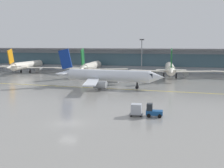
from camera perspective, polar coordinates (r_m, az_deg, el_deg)
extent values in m
plane|color=gray|center=(42.53, -8.67, -7.70)|extent=(400.00, 400.00, 0.00)
cube|color=yellow|center=(74.44, -1.10, -0.88)|extent=(109.93, 4.74, 0.01)
cube|color=#8C939E|center=(122.22, 7.28, 4.62)|extent=(209.06, 8.00, 9.00)
cube|color=#385666|center=(118.16, 7.01, 4.74)|extent=(200.69, 0.16, 5.04)
cube|color=slate|center=(120.56, 7.22, 6.86)|extent=(217.42, 11.00, 0.60)
cylinder|color=silver|center=(121.35, -16.38, 3.63)|extent=(3.89, 21.12, 2.92)
cone|color=silver|center=(132.20, -13.83, 4.05)|extent=(2.93, 3.63, 2.77)
cube|color=black|center=(130.09, -14.29, 4.14)|extent=(2.40, 2.73, 1.02)
cone|color=silver|center=(110.31, -19.59, 3.10)|extent=(2.69, 4.78, 2.48)
cube|color=silver|center=(123.73, -19.79, 3.19)|extent=(12.33, 5.45, 0.24)
cylinder|color=#999EA3|center=(123.62, -18.51, 2.87)|extent=(1.94, 3.17, 1.80)
cube|color=silver|center=(116.46, -13.55, 3.17)|extent=(12.26, 6.46, 0.24)
cylinder|color=#999EA3|center=(118.74, -14.31, 2.84)|extent=(1.94, 3.17, 1.80)
cube|color=orange|center=(110.87, -19.43, 5.18)|extent=(0.49, 3.94, 5.49)
cube|color=silver|center=(112.50, -20.19, 3.38)|extent=(4.38, 2.26, 0.21)
cube|color=silver|center=(110.25, -18.30, 3.38)|extent=(4.38, 2.26, 0.21)
cylinder|color=black|center=(127.99, -14.76, 2.90)|extent=(0.38, 0.38, 1.54)
cylinder|color=black|center=(128.03, -14.76, 2.73)|extent=(0.51, 0.79, 0.77)
cylinder|color=black|center=(121.01, -17.55, 2.52)|extent=(0.38, 0.38, 1.54)
cylinder|color=black|center=(121.04, -17.55, 2.33)|extent=(0.51, 0.79, 0.77)
cylinder|color=black|center=(119.08, -15.91, 2.50)|extent=(0.38, 0.38, 1.54)
cylinder|color=black|center=(119.12, -15.90, 2.31)|extent=(0.51, 0.79, 0.77)
cylinder|color=silver|center=(108.80, -4.08, 3.53)|extent=(5.10, 21.93, 3.02)
cone|color=silver|center=(121.12, -2.67, 3.99)|extent=(3.20, 3.88, 2.87)
cube|color=black|center=(118.74, -2.91, 4.09)|extent=(2.61, 2.93, 1.06)
cone|color=silver|center=(95.98, -5.96, 2.93)|extent=(3.02, 5.06, 2.57)
cube|color=silver|center=(109.25, -8.25, 3.05)|extent=(12.74, 5.06, 0.25)
cylinder|color=#999EA3|center=(109.86, -6.79, 2.67)|extent=(2.16, 3.36, 1.86)
cube|color=silver|center=(105.56, -0.22, 2.97)|extent=(12.61, 7.22, 0.25)
cylinder|color=#999EA3|center=(107.39, -1.41, 2.60)|extent=(2.16, 3.36, 1.86)
cube|color=#19662D|center=(96.65, -5.84, 5.39)|extent=(0.71, 4.08, 5.69)
cube|color=silver|center=(97.82, -7.01, 3.27)|extent=(4.63, 2.55, 0.21)
cube|color=silver|center=(96.65, -4.48, 3.25)|extent=(4.63, 2.55, 0.21)
cylinder|color=black|center=(116.37, -3.19, 2.68)|extent=(0.39, 0.39, 1.60)
cylinder|color=black|center=(116.41, -3.19, 2.49)|extent=(0.56, 0.84, 0.80)
cylinder|color=black|center=(107.79, -5.35, 2.25)|extent=(0.39, 0.39, 1.60)
cylinder|color=black|center=(107.83, -5.35, 2.03)|extent=(0.56, 0.84, 0.80)
cylinder|color=black|center=(106.81, -3.23, 2.22)|extent=(0.39, 0.39, 1.60)
cylinder|color=black|center=(106.85, -3.23, 2.00)|extent=(0.56, 0.84, 0.80)
cylinder|color=silver|center=(101.26, 11.40, 3.09)|extent=(5.08, 22.12, 3.05)
cone|color=silver|center=(114.02, 11.23, 3.62)|extent=(3.22, 3.91, 2.89)
cube|color=black|center=(111.56, 11.26, 3.72)|extent=(2.62, 2.95, 1.07)
cone|color=silver|center=(87.92, 11.63, 2.37)|extent=(3.03, 5.09, 2.59)
cube|color=silver|center=(99.63, 6.93, 2.63)|extent=(12.86, 5.14, 0.25)
cylinder|color=#999EA3|center=(100.96, 8.38, 2.18)|extent=(2.17, 3.39, 1.88)
cube|color=silver|center=(100.08, 15.88, 2.40)|extent=(12.72, 7.25, 0.25)
cylinder|color=#999EA3|center=(101.26, 14.37, 2.04)|extent=(2.17, 3.39, 1.88)
cube|color=#19662D|center=(88.60, 11.69, 5.08)|extent=(0.70, 4.12, 5.74)
cube|color=silver|center=(89.16, 10.17, 2.78)|extent=(4.66, 2.56, 0.22)
cube|color=silver|center=(89.30, 13.05, 2.71)|extent=(4.66, 2.56, 0.22)
cylinder|color=black|center=(109.11, 11.26, 2.20)|extent=(0.39, 0.39, 1.61)
cylinder|color=black|center=(109.15, 11.25, 1.99)|extent=(0.57, 0.85, 0.81)
cylinder|color=black|center=(99.66, 10.21, 1.70)|extent=(0.39, 0.39, 1.61)
cylinder|color=black|center=(99.70, 10.20, 1.47)|extent=(0.57, 0.85, 0.81)
cylinder|color=black|center=(99.78, 12.57, 1.64)|extent=(0.39, 0.39, 1.61)
cylinder|color=black|center=(99.82, 12.57, 1.41)|extent=(0.57, 0.85, 0.81)
cylinder|color=silver|center=(75.93, -0.68, 1.69)|extent=(22.17, 3.94, 3.06)
cone|color=silver|center=(72.99, 8.97, 1.34)|extent=(3.79, 3.06, 2.91)
cube|color=black|center=(73.35, 7.08, 1.71)|extent=(2.85, 2.50, 1.07)
cone|color=silver|center=(81.12, -9.78, 1.98)|extent=(5.00, 2.80, 2.60)
cube|color=silver|center=(83.99, -0.19, 1.71)|extent=(6.71, 12.88, 0.25)
cylinder|color=#999EA3|center=(81.30, 0.18, 0.90)|extent=(3.32, 2.02, 1.89)
cube|color=silver|center=(69.32, -4.11, 0.37)|extent=(5.80, 12.94, 0.25)
cylinder|color=#999EA3|center=(71.30, -2.35, -0.09)|extent=(3.32, 2.02, 1.89)
cube|color=navy|center=(80.36, -9.22, 4.90)|extent=(4.14, 0.49, 5.77)
cube|color=silver|center=(82.49, -8.24, 2.43)|extent=(2.34, 4.59, 0.22)
cube|color=silver|center=(78.47, -9.66, 2.12)|extent=(2.34, 4.59, 0.22)
cylinder|color=black|center=(74.21, 5.00, -0.31)|extent=(0.40, 0.40, 1.62)
cylinder|color=black|center=(74.27, 4.99, -0.62)|extent=(0.83, 0.53, 0.81)
cylinder|color=black|center=(78.74, -1.46, 0.20)|extent=(0.40, 0.40, 1.62)
cylinder|color=black|center=(78.79, -1.46, -0.10)|extent=(0.83, 0.53, 0.81)
cylinder|color=black|center=(74.87, -2.48, -0.21)|extent=(0.40, 0.40, 1.62)
cylinder|color=black|center=(74.92, -2.48, -0.52)|extent=(0.83, 0.53, 0.81)
cube|color=#194C8C|center=(46.11, 8.38, -5.63)|extent=(2.70, 1.60, 0.70)
cube|color=#1E2328|center=(45.94, 7.47, -4.51)|extent=(0.99, 1.31, 1.10)
cylinder|color=black|center=(46.85, 9.45, -5.88)|extent=(0.62, 0.27, 0.60)
cylinder|color=black|center=(45.49, 9.41, -6.29)|extent=(0.62, 0.27, 0.60)
cylinder|color=black|center=(46.91, 7.37, -5.82)|extent=(0.62, 0.27, 0.60)
cylinder|color=black|center=(45.55, 7.26, -6.23)|extent=(0.62, 0.27, 0.60)
cube|color=#595B60|center=(46.39, 4.81, -5.96)|extent=(2.22, 1.76, 0.12)
cube|color=#B2B7C1|center=(46.19, 4.82, -4.93)|extent=(1.71, 1.62, 1.60)
cylinder|color=black|center=(47.04, 5.81, -5.99)|extent=(0.23, 0.12, 0.22)
cylinder|color=black|center=(45.69, 5.66, -6.41)|extent=(0.23, 0.12, 0.22)
cylinder|color=black|center=(47.18, 3.99, -5.93)|extent=(0.23, 0.12, 0.22)
cylinder|color=black|center=(45.83, 3.78, -6.34)|extent=(0.23, 0.12, 0.22)
cylinder|color=gray|center=(114.82, 5.89, 5.40)|extent=(0.36, 0.36, 12.85)
cube|color=#3F3F42|center=(114.73, 5.94, 8.73)|extent=(1.80, 0.30, 0.50)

